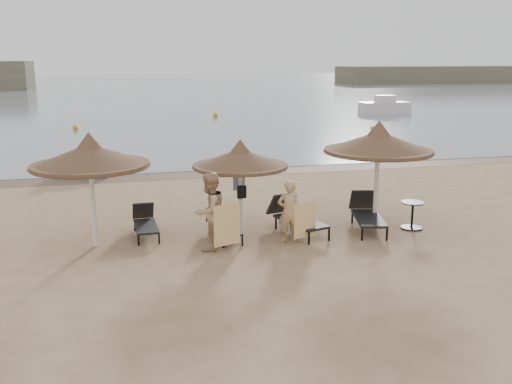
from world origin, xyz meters
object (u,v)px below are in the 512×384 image
palapa_left (90,156)px  lounger_far_left (145,222)px  person_left (210,205)px  palapa_center (240,159)px  lounger_far_right (367,213)px  pedal_boat (84,167)px  palapa_right (378,142)px  side_table (412,216)px  lounger_near_right (295,216)px  person_right (289,207)px  lounger_near_left (223,224)px

palapa_left → lounger_far_left: bearing=28.5°
person_left → palapa_center: bearing=-171.4°
lounger_far_left → lounger_far_right: (5.89, -0.85, 0.08)m
person_left → pedal_boat: person_left is taller
lounger_far_left → person_left: size_ratio=0.77×
palapa_center → person_left: size_ratio=1.14×
palapa_left → lounger_far_left: palapa_left is taller
lounger_far_left → person_left: bearing=-49.9°
palapa_right → lounger_far_right: 1.93m
side_table → pedal_boat: (-8.95, 9.55, 0.01)m
lounger_far_left → side_table: size_ratio=2.27×
palapa_left → lounger_near_right: (5.14, -0.01, -1.84)m
palapa_right → person_left: (-4.74, -0.88, -1.22)m
palapa_left → person_right: 4.97m
palapa_left → person_right: bearing=-10.3°
palapa_left → pedal_boat: size_ratio=1.22×
palapa_left → side_table: 8.55m
lounger_near_left → palapa_right: bearing=-6.0°
palapa_left → pedal_boat: (-0.64, 9.01, -1.89)m
lounger_far_left → lounger_near_right: (3.89, -0.69, 0.08)m
lounger_far_right → person_left: person_left is taller
palapa_center → palapa_left: bearing=-175.7°
palapa_center → palapa_right: size_ratio=0.86×
palapa_right → lounger_near_right: bearing=178.9°
lounger_far_right → person_right: bearing=-150.3°
lounger_near_right → side_table: size_ratio=2.91×
palapa_right → lounger_far_right: bearing=-158.2°
palapa_center → palapa_right: 3.75m
lounger_near_left → person_right: (1.52, -0.85, 0.59)m
lounger_near_left → person_left: size_ratio=0.76×
lounger_far_left → pedal_boat: size_ratio=0.73×
lounger_near_right → pedal_boat: bearing=106.6°
side_table → pedal_boat: size_ratio=0.32×
lounger_near_right → palapa_right: bearing=-17.1°
lounger_far_left → person_right: 3.83m
palapa_left → palapa_center: size_ratio=1.13×
palapa_center → lounger_near_left: bearing=-152.2°
palapa_left → lounger_near_right: palapa_left is taller
lounger_near_left → pedal_boat: 9.79m
palapa_left → lounger_near_left: (3.19, -0.00, -1.92)m
palapa_right → lounger_near_right: 2.99m
person_left → person_right: size_ratio=1.20×
lounger_near_left → pedal_boat: size_ratio=0.72×
pedal_boat → lounger_far_right: bearing=-32.3°
palapa_left → side_table: size_ratio=3.82×
palapa_center → lounger_far_left: 3.00m
palapa_left → pedal_boat: 9.23m
palapa_left → lounger_far_right: (7.15, -0.17, -1.83)m
palapa_right → pedal_boat: palapa_right is taller
palapa_right → person_left: 4.97m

